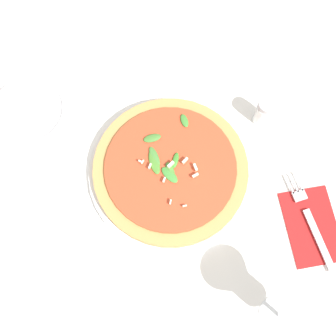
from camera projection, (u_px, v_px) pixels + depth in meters
ground_plane at (172, 157)px, 0.88m from camera, size 6.00×6.00×0.00m
pizza_arugula_main at (168, 170)px, 0.86m from camera, size 0.30×0.30×0.05m
wine_glass at (298, 316)px, 0.69m from camera, size 0.08×0.08×0.16m
napkin at (312, 226)px, 0.84m from camera, size 0.16×0.13×0.01m
fork at (311, 222)px, 0.84m from camera, size 0.18×0.09×0.00m
side_plate_white at (29, 111)px, 0.91m from camera, size 0.15×0.15×0.02m
shaker_pepper at (264, 112)px, 0.88m from camera, size 0.03×0.03×0.07m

